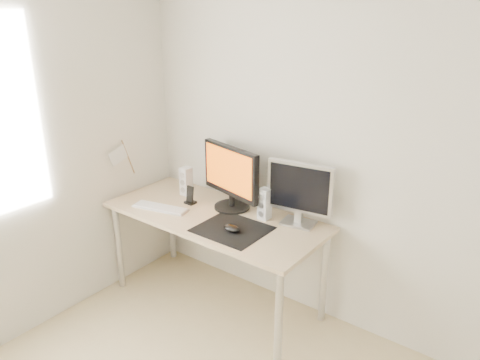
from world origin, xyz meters
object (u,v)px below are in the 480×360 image
Objects in this scene: speaker_right at (265,204)px; phone_dock at (190,198)px; mouse at (232,228)px; second_monitor at (300,191)px; speaker_left at (186,181)px; keyboard at (160,208)px; main_monitor at (231,175)px; desk at (215,224)px.

speaker_right is 0.60m from phone_dock.
speaker_right reaches higher than mouse.
mouse is 0.27× the size of second_monitor.
speaker_right is at bearing 0.49° from speaker_left.
keyboard is at bearing -83.68° from speaker_left.
main_monitor reaches higher than speaker_right.
speaker_left is 1.62× the size of phone_dock.
mouse is 0.88× the size of phone_dock.
speaker_left is at bearing -179.51° from speaker_right.
phone_dock is (-0.53, 0.18, 0.02)m from mouse.
second_monitor reaches higher than phone_dock.
desk is 3.67× the size of keyboard.
phone_dock reaches higher than desk.
main_monitor reaches higher than mouse.
speaker_left and speaker_right have the same top height.
mouse is 0.31m from speaker_right.
speaker_right is (-0.23, -0.07, -0.13)m from second_monitor.
desk is at bearing -99.74° from main_monitor.
main_monitor is at bearing 80.26° from desk.
speaker_left is at bearing -175.49° from second_monitor.
speaker_right is 0.77m from keyboard.
second_monitor is 2.04× the size of speaker_right.
speaker_right is (0.32, 0.16, 0.19)m from desk.
phone_dock is (-0.59, -0.12, -0.07)m from speaker_right.
mouse is at bearing -51.04° from main_monitor.
keyboard is at bearing -118.45° from phone_dock.
speaker_left is at bearing 96.32° from keyboard.
mouse is 0.44m from main_monitor.
mouse is at bearing -23.11° from speaker_left.
desk is 0.29m from phone_dock.
second_monitor is 1.03× the size of keyboard.
second_monitor is 0.27m from speaker_right.
phone_dock is at bearing -168.68° from speaker_right.
speaker_left is (-0.41, 0.15, 0.19)m from desk.
phone_dock is (-0.82, -0.19, -0.20)m from second_monitor.
main_monitor is at bearing 21.97° from phone_dock.
keyboard is at bearing -156.62° from desk.
second_monitor reaches higher than desk.
phone_dock is (0.11, 0.20, 0.03)m from keyboard.
second_monitor is 3.30× the size of phone_dock.
speaker_left reaches higher than keyboard.
main_monitor is 0.46m from speaker_left.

